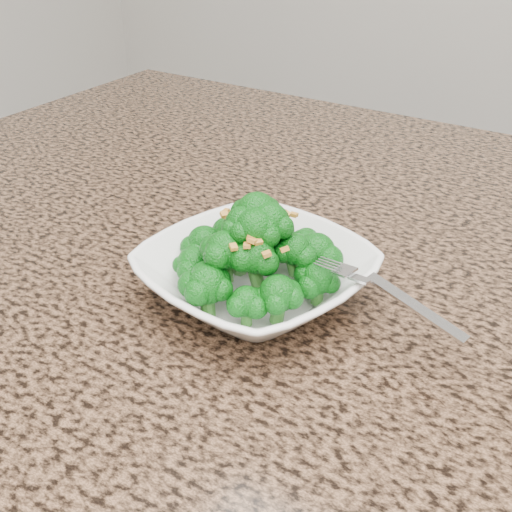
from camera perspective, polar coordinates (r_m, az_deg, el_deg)
The scene contains 5 objects.
granite_counter at distance 0.68m, azimuth 15.07°, elevation -4.18°, with size 1.64×1.04×0.03m, color brown.
bowl at distance 0.63m, azimuth 0.00°, elevation -1.87°, with size 0.21×0.21×0.05m, color white.
broccoli_pile at distance 0.60m, azimuth 0.00°, elevation 3.04°, with size 0.19×0.19×0.07m, color #0B620F, non-canonical shape.
garlic_topping at distance 0.58m, azimuth 0.00°, elevation 6.31°, with size 0.11×0.11×0.01m, color gold, non-canonical shape.
fork at distance 0.57m, azimuth 9.52°, elevation -2.14°, with size 0.16×0.03×0.01m, color silver, non-canonical shape.
Camera 1 is at (0.14, -0.25, 1.26)m, focal length 45.00 mm.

